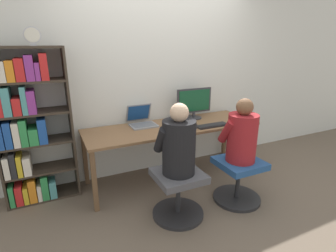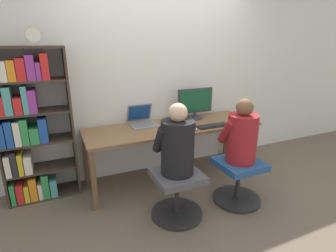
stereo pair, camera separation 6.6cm
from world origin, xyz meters
name	(u,v)px [view 1 (the left image)]	position (x,y,z in m)	size (l,w,h in m)	color
ground_plane	(185,189)	(0.00, 0.00, 0.00)	(14.00, 14.00, 0.00)	brown
wall_back	(159,76)	(0.00, 0.77, 1.30)	(10.00, 0.05, 2.60)	silver
desk	(173,130)	(0.00, 0.35, 0.66)	(2.21, 0.71, 0.72)	brown
desktop_monitor	(194,103)	(0.42, 0.55, 0.93)	(0.52, 0.22, 0.42)	#333338
laptop	(142,121)	(-0.34, 0.55, 0.78)	(0.33, 0.36, 0.25)	gray
keyboard	(212,125)	(0.43, 0.12, 0.74)	(0.42, 0.13, 0.03)	#232326
computer_mouse_by_keyboard	(194,128)	(0.15, 0.10, 0.74)	(0.07, 0.09, 0.04)	silver
office_chair_left	(238,178)	(0.43, -0.43, 0.28)	(0.54, 0.54, 0.49)	#262628
office_chair_right	(178,191)	(-0.31, -0.40, 0.28)	(0.54, 0.54, 0.49)	#262628
person_at_monitor	(242,135)	(0.43, -0.43, 0.79)	(0.39, 0.35, 0.69)	maroon
person_at_laptop	(179,144)	(-0.31, -0.39, 0.80)	(0.40, 0.35, 0.71)	black
bookshelf	(27,128)	(-1.63, 0.56, 0.86)	(0.76, 0.33, 1.70)	#382D23
desk_clock	(32,36)	(-1.45, 0.48, 1.79)	(0.16, 0.03, 0.18)	#B2B2B7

